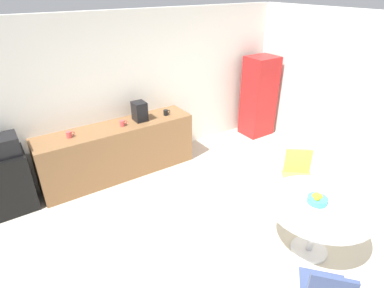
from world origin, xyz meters
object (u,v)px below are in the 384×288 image
Objects in this scene: mug_green at (122,123)px; mug_white at (69,135)px; fruit_bowl at (317,199)px; mini_fridge at (11,182)px; coffee_maker at (140,111)px; locker_cabinet at (259,97)px; round_table at (318,213)px; chair_yellow at (298,171)px; mug_red at (166,113)px.

mug_white is at bearing 176.58° from mug_green.
fruit_bowl is 3.53m from mug_white.
mini_fridge is 1.80m from mug_green.
coffee_maker reaches higher than fruit_bowl.
locker_cabinet reaches higher than round_table.
coffee_maker is at bearing 124.00° from chair_yellow.
round_table is 9.30× the size of mug_white.
mug_green is 0.40× the size of coffee_maker.
chair_yellow is at bearing -31.54° from mini_fridge.
round_table is at bearing -83.14° from mug_red.
mini_fridge is 2.59m from mug_red.
round_table is at bearing -68.27° from mug_green.
mug_green is 0.36m from coffee_maker.
fruit_bowl is at bearing -123.15° from locker_cabinet.
mug_white reaches higher than chair_yellow.
locker_cabinet is at bearing 59.79° from chair_yellow.
fruit_bowl is at bearing -74.17° from coffee_maker.
mug_red is 0.40× the size of coffee_maker.
mug_green is at bearing 130.40° from chair_yellow.
mug_red is at bearing 0.47° from mug_green.
locker_cabinet is 12.86× the size of mug_red.
locker_cabinet is at bearing -0.91° from mug_green.
chair_yellow is (-1.20, -2.06, -0.31)m from locker_cabinet.
chair_yellow reaches higher than round_table.
mini_fridge reaches higher than round_table.
chair_yellow is at bearing 49.67° from fruit_bowl.
mug_green is (1.73, -0.05, 0.51)m from mini_fridge.
locker_cabinet is 3.41m from round_table.
chair_yellow is 3.66× the size of fruit_bowl.
mini_fridge is 1.04m from mug_white.
fruit_bowl is (2.89, -2.91, 0.33)m from mini_fridge.
chair_yellow is (0.64, 0.79, -0.08)m from round_table.
mug_green is at bearing -1.74° from mini_fridge.
mug_white is 0.83m from mug_green.
mug_red is at bearing -1.04° from mini_fridge.
mug_green is 0.81m from mug_red.
mug_red is 0.49m from coffee_maker.
mug_white is (0.91, -0.00, 0.51)m from mini_fridge.
mini_fridge is at bearing 178.79° from locker_cabinet.
locker_cabinet reaches higher than coffee_maker.
coffee_maker reaches higher than mini_fridge.
chair_yellow is 2.59× the size of coffee_maker.
locker_cabinet is at bearing 57.19° from round_table.
mug_red reaches higher than round_table.
chair_yellow is 6.43× the size of mug_green.
round_table is 5.29× the size of fruit_bowl.
round_table is at bearing -45.69° from mini_fridge.
mug_red is (0.81, 0.01, 0.00)m from mug_green.
locker_cabinet is at bearing -1.41° from mug_red.
mug_red is at bearing 115.05° from chair_yellow.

